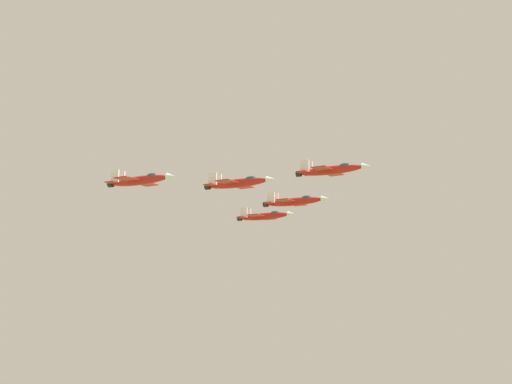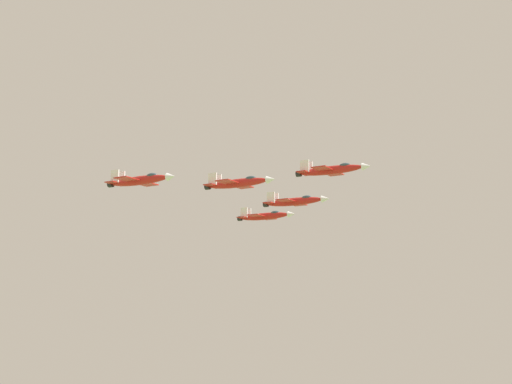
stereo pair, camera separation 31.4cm
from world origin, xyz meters
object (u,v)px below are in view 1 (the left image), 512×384
at_px(jet_left_wingman, 294,201).
at_px(jet_right_wingman, 238,183).
at_px(jet_right_outer, 140,180).
at_px(jet_left_outer, 264,216).
at_px(jet_lead, 331,170).

bearing_deg(jet_left_wingman, jet_right_wingman, -89.81).
xyz_separation_m(jet_left_wingman, jet_right_wingman, (21.92, 18.79, -0.01)).
bearing_deg(jet_right_outer, jet_right_wingman, 41.40).
bearing_deg(jet_right_wingman, jet_right_outer, -138.82).
height_order(jet_left_outer, jet_right_outer, jet_right_outer).
bearing_deg(jet_left_wingman, jet_lead, -40.17).
distance_m(jet_left_wingman, jet_left_outer, 22.31).
distance_m(jet_lead, jet_left_outer, 44.83).
bearing_deg(jet_left_outer, jet_left_wingman, -39.25).
bearing_deg(jet_left_outer, jet_right_outer, -88.89).
bearing_deg(jet_lead, jet_left_wingman, 139.29).
relative_size(jet_left_outer, jet_right_outer, 1.00).
xyz_separation_m(jet_lead, jet_right_outer, (44.03, -7.00, -4.17)).
bearing_deg(jet_lead, jet_right_wingman, -139.98).
relative_size(jet_left_wingman, jet_right_wingman, 1.02).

